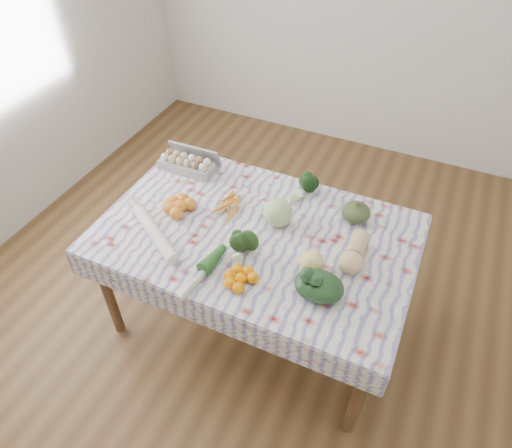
% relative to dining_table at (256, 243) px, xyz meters
% --- Properties ---
extents(ground, '(4.50, 4.50, 0.00)m').
position_rel_dining_table_xyz_m(ground, '(0.00, 0.00, -0.68)').
color(ground, brown).
rests_on(ground, ground).
extents(dining_table, '(1.60, 1.00, 0.75)m').
position_rel_dining_table_xyz_m(dining_table, '(0.00, 0.00, 0.00)').
color(dining_table, brown).
rests_on(dining_table, ground).
extents(tablecloth, '(1.66, 1.06, 0.01)m').
position_rel_dining_table_xyz_m(tablecloth, '(0.00, 0.00, 0.08)').
color(tablecloth, silver).
rests_on(tablecloth, dining_table).
extents(egg_carton, '(0.35, 0.14, 0.09)m').
position_rel_dining_table_xyz_m(egg_carton, '(-0.61, 0.32, 0.13)').
color(egg_carton, '#9C9B97').
rests_on(egg_carton, tablecloth).
extents(carrot_bunch, '(0.19, 0.18, 0.03)m').
position_rel_dining_table_xyz_m(carrot_bunch, '(-0.21, 0.10, 0.10)').
color(carrot_bunch, orange).
rests_on(carrot_bunch, tablecloth).
extents(kale_bunch, '(0.18, 0.17, 0.13)m').
position_rel_dining_table_xyz_m(kale_bunch, '(0.13, 0.40, 0.15)').
color(kale_bunch, black).
rests_on(kale_bunch, tablecloth).
extents(kabocha_squash, '(0.16, 0.16, 0.10)m').
position_rel_dining_table_xyz_m(kabocha_squash, '(0.45, 0.32, 0.14)').
color(kabocha_squash, '#3A4926').
rests_on(kabocha_squash, tablecloth).
extents(cabbage, '(0.19, 0.19, 0.16)m').
position_rel_dining_table_xyz_m(cabbage, '(0.08, 0.11, 0.16)').
color(cabbage, '#ABCE83').
rests_on(cabbage, tablecloth).
extents(butternut_squash, '(0.13, 0.26, 0.12)m').
position_rel_dining_table_xyz_m(butternut_squash, '(0.52, 0.02, 0.14)').
color(butternut_squash, '#D8B37A').
rests_on(butternut_squash, tablecloth).
extents(orange_cluster, '(0.28, 0.28, 0.08)m').
position_rel_dining_table_xyz_m(orange_cluster, '(-0.45, -0.03, 0.12)').
color(orange_cluster, orange).
rests_on(orange_cluster, tablecloth).
extents(broccoli, '(0.18, 0.18, 0.10)m').
position_rel_dining_table_xyz_m(broccoli, '(-0.01, -0.20, 0.13)').
color(broccoli, '#22461A').
rests_on(broccoli, tablecloth).
extents(mandarin_cluster, '(0.26, 0.26, 0.06)m').
position_rel_dining_table_xyz_m(mandarin_cluster, '(0.08, -0.34, 0.11)').
color(mandarin_cluster, '#FF8B02').
rests_on(mandarin_cluster, tablecloth).
extents(grapefruit, '(0.13, 0.13, 0.12)m').
position_rel_dining_table_xyz_m(grapefruit, '(0.36, -0.13, 0.14)').
color(grapefruit, '#F4DF76').
rests_on(grapefruit, tablecloth).
extents(spinach_bag, '(0.27, 0.23, 0.10)m').
position_rel_dining_table_xyz_m(spinach_bag, '(0.43, -0.25, 0.14)').
color(spinach_bag, black).
rests_on(spinach_bag, tablecloth).
extents(daikon, '(0.44, 0.31, 0.07)m').
position_rel_dining_table_xyz_m(daikon, '(-0.46, -0.26, 0.12)').
color(daikon, white).
rests_on(daikon, tablecloth).
extents(leek, '(0.08, 0.36, 0.04)m').
position_rel_dining_table_xyz_m(leek, '(-0.11, -0.39, 0.10)').
color(leek, beige).
rests_on(leek, tablecloth).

